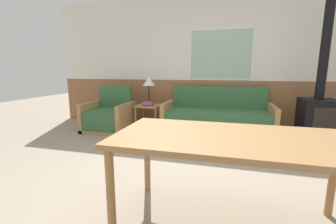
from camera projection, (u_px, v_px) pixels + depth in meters
The scene contains 9 objects.
ground_plane at pixel (197, 186), 2.36m from camera, with size 16.00×16.00×0.00m, color gray.
wall_back at pixel (216, 63), 4.61m from camera, with size 7.20×0.09×2.70m.
couch at pixel (217, 120), 4.30m from camera, with size 2.02×0.87×0.88m.
armchair at pixel (109, 117), 4.53m from camera, with size 0.87×0.77×0.87m.
side_table at pixel (149, 109), 4.64m from camera, with size 0.49×0.49×0.50m.
table_lamp at pixel (149, 82), 4.63m from camera, with size 0.26×0.26×0.57m.
book_stack at pixel (148, 104), 4.53m from camera, with size 0.22×0.17×0.07m.
dining_table at pixel (233, 146), 1.63m from camera, with size 1.73×0.85×0.74m.
wood_stove at pixel (319, 108), 3.71m from camera, with size 0.54×0.57×2.48m.
Camera 1 is at (0.27, -2.18, 1.21)m, focal length 24.00 mm.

